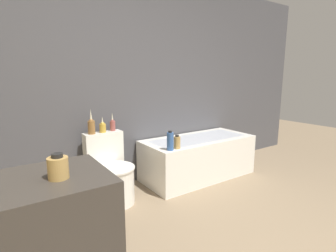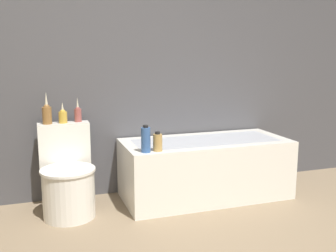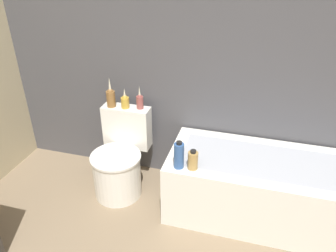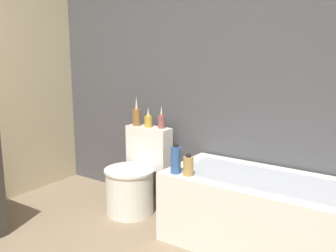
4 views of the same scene
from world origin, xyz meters
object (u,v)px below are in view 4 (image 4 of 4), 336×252
bathtub (269,215)px  shampoo_bottle_tall (176,160)px  vase_silver (148,120)px  toilet (135,179)px  shampoo_bottle_short (188,166)px  vase_bronze (161,120)px  vase_gold (137,116)px

bathtub → shampoo_bottle_tall: shampoo_bottle_tall is taller
vase_silver → shampoo_bottle_tall: vase_silver is taller
toilet → vase_silver: bearing=90.0°
shampoo_bottle_short → toilet: bearing=161.1°
bathtub → vase_bronze: 1.26m
shampoo_bottle_short → vase_silver: bearing=147.7°
shampoo_bottle_tall → shampoo_bottle_short: shampoo_bottle_tall is taller
bathtub → vase_gold: bearing=172.0°
bathtub → shampoo_bottle_tall: bearing=-158.2°
shampoo_bottle_tall → vase_silver: bearing=142.8°
vase_silver → shampoo_bottle_tall: bearing=-37.2°
shampoo_bottle_tall → bathtub: bearing=21.8°
vase_gold → vase_bronze: size_ratio=1.28×
vase_silver → toilet: bearing=-90.0°
toilet → vase_silver: size_ratio=4.03×
shampoo_bottle_short → shampoo_bottle_tall: bearing=-173.9°
bathtub → toilet: 1.25m
vase_silver → shampoo_bottle_short: bearing=-32.3°
vase_bronze → shampoo_bottle_tall: vase_bronze is taller
vase_silver → vase_gold: bearing=-176.0°
vase_bronze → shampoo_bottle_short: bearing=-39.2°
shampoo_bottle_tall → shampoo_bottle_short: 0.11m
vase_gold → vase_silver: size_ratio=1.50×
vase_gold → shampoo_bottle_short: bearing=-27.7°
vase_bronze → bathtub: bearing=-11.5°
bathtub → vase_gold: size_ratio=5.56×
toilet → shampoo_bottle_tall: bearing=-22.7°
vase_gold → vase_bronze: (0.26, 0.03, -0.02)m
vase_bronze → shampoo_bottle_short: size_ratio=1.34×
bathtub → vase_bronze: (-1.12, 0.23, 0.54)m
bathtub → shampoo_bottle_tall: 0.78m
bathtub → toilet: bearing=-179.8°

